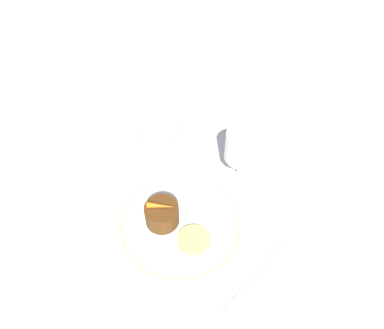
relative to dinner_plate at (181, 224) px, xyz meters
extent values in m
plane|color=white|center=(0.01, 0.03, -0.01)|extent=(3.00, 3.00, 0.00)
cylinder|color=white|center=(0.00, 0.00, 0.00)|extent=(0.27, 0.27, 0.01)
torus|color=tan|center=(0.00, 0.00, 0.00)|extent=(0.25, 0.25, 0.00)
cylinder|color=white|center=(-0.23, 0.14, 0.00)|extent=(0.13, 0.13, 0.01)
torus|color=tan|center=(-0.23, 0.14, 0.00)|extent=(0.12, 0.12, 0.00)
cylinder|color=white|center=(-0.23, 0.14, 0.03)|extent=(0.09, 0.09, 0.06)
cylinder|color=#9E7A4C|center=(-0.23, 0.14, 0.03)|extent=(0.08, 0.08, 0.04)
torus|color=white|center=(-0.18, 0.14, 0.03)|extent=(0.04, 0.01, 0.04)
cube|color=silver|center=(-0.20, 0.12, 0.00)|extent=(0.06, 0.08, 0.00)
ellipsoid|color=silver|center=(-0.17, 0.16, 0.00)|extent=(0.03, 0.03, 0.00)
cylinder|color=silver|center=(-0.01, 0.19, -0.01)|extent=(0.06, 0.06, 0.01)
cylinder|color=silver|center=(-0.01, 0.19, 0.02)|extent=(0.01, 0.01, 0.05)
cylinder|color=silver|center=(-0.01, 0.19, 0.09)|extent=(0.07, 0.07, 0.07)
cylinder|color=#5B0F1E|center=(-0.01, 0.19, 0.07)|extent=(0.06, 0.06, 0.04)
cube|color=silver|center=(0.18, 0.00, -0.01)|extent=(0.01, 0.14, 0.01)
cube|color=silver|center=(0.18, 0.10, -0.01)|extent=(0.02, 0.05, 0.01)
cylinder|color=#563314|center=(-0.03, -0.02, 0.03)|extent=(0.07, 0.07, 0.05)
cone|color=orange|center=(-0.03, -0.02, 0.06)|extent=(0.05, 0.05, 0.01)
cylinder|color=#EFE075|center=(0.05, -0.01, 0.01)|extent=(0.07, 0.07, 0.01)
camera|label=1|loc=(0.31, -0.27, 0.68)|focal=35.00mm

